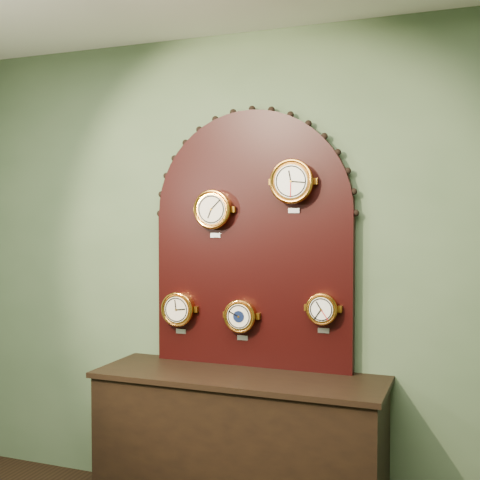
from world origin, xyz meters
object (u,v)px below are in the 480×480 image
at_px(roman_clock, 213,209).
at_px(barometer, 241,316).
at_px(hygrometer, 179,309).
at_px(tide_clock, 322,309).
at_px(arabic_clock, 292,182).
at_px(display_board, 252,231).
at_px(shop_counter, 239,450).

distance_m(roman_clock, barometer, 0.64).
bearing_deg(hygrometer, roman_clock, -0.15).
bearing_deg(tide_clock, arabic_clock, -179.38).
relative_size(arabic_clock, barometer, 1.23).
relative_size(arabic_clock, hygrometer, 1.16).
relative_size(display_board, hygrometer, 5.88).
height_order(shop_counter, roman_clock, roman_clock).
height_order(display_board, barometer, display_board).
relative_size(display_board, tide_clock, 6.61).
height_order(shop_counter, hygrometer, hygrometer).
height_order(arabic_clock, barometer, arabic_clock).
height_order(shop_counter, display_board, display_board).
xyz_separation_m(roman_clock, arabic_clock, (0.48, -0.00, 0.15)).
height_order(display_board, tide_clock, display_board).
relative_size(roman_clock, hygrometer, 1.09).
relative_size(roman_clock, barometer, 1.15).
bearing_deg(barometer, shop_counter, -73.25).
height_order(roman_clock, barometer, roman_clock).
height_order(arabic_clock, tide_clock, arabic_clock).
relative_size(hygrometer, tide_clock, 1.12).
bearing_deg(tide_clock, barometer, -179.93).
relative_size(shop_counter, display_board, 1.05).
bearing_deg(hygrometer, barometer, 0.03).
height_order(roman_clock, tide_clock, roman_clock).
xyz_separation_m(arabic_clock, tide_clock, (0.17, 0.00, -0.71)).
distance_m(roman_clock, hygrometer, 0.64).
distance_m(roman_clock, tide_clock, 0.86).
distance_m(shop_counter, hygrometer, 0.89).
bearing_deg(roman_clock, shop_counter, -35.12).
bearing_deg(display_board, arabic_clock, -14.32).
xyz_separation_m(hygrometer, barometer, (0.40, 0.00, -0.02)).
bearing_deg(arabic_clock, hygrometer, 179.91).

